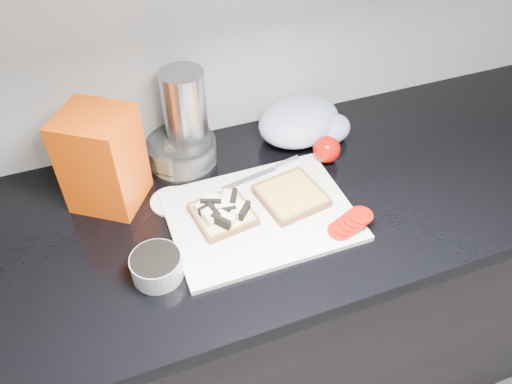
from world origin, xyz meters
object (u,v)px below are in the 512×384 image
Objects in this scene: bread_bag at (102,160)px; steel_canister at (186,118)px; cutting_board at (261,215)px; glass_bowl at (182,153)px.

steel_canister is at bearing 54.40° from bread_bag.
steel_canister is at bearing 109.90° from cutting_board.
bread_bag is at bearing -159.99° from steel_canister.
bread_bag is 0.22m from steel_canister.
steel_canister is (-0.09, 0.25, 0.12)m from cutting_board.
glass_bowl is at bearing -147.30° from steel_canister.
steel_canister is (0.21, 0.08, 0.01)m from bread_bag.
cutting_board is 0.29m from steel_canister.
bread_bag reaches higher than glass_bowl.
glass_bowl is 0.09m from steel_canister.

